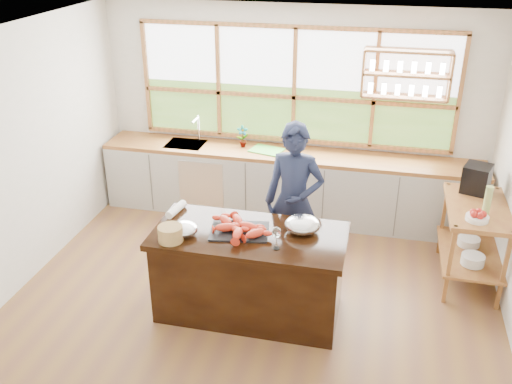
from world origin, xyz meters
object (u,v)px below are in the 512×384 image
(island, at_px, (250,273))
(cook, at_px, (294,202))
(wicker_basket, at_px, (170,234))
(espresso_machine, at_px, (477,179))

(island, relative_size, cook, 1.06)
(cook, relative_size, wicker_basket, 7.50)
(espresso_machine, bearing_deg, cook, -141.75)
(espresso_machine, bearing_deg, island, -127.08)
(espresso_machine, height_order, wicker_basket, espresso_machine)
(island, relative_size, wicker_basket, 7.93)
(espresso_machine, xyz_separation_m, wicker_basket, (-2.87, -1.76, -0.08))
(cook, relative_size, espresso_machine, 5.69)
(island, distance_m, espresso_machine, 2.70)
(espresso_machine, relative_size, wicker_basket, 1.32)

